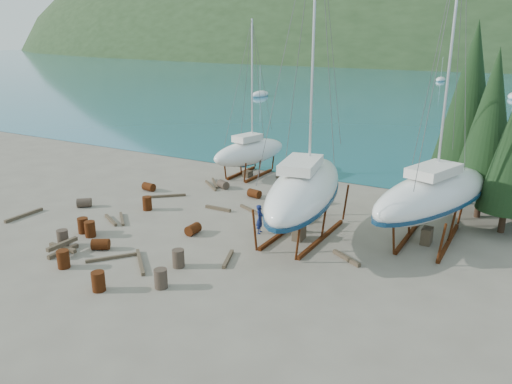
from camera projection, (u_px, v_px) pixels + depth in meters
The scene contains 42 objects.
ground at pixel (192, 244), 26.42m from camera, with size 600.00×600.00×0.00m, color #695F53.
far_house_left at pixel (350, 55), 211.09m from camera, with size 6.60×5.60×5.60m.
far_house_center at pixel (449, 56), 191.96m from camera, with size 6.60×5.60×5.60m.
cypress_near_right at pixel (490, 122), 28.61m from camera, with size 3.60×3.60×10.00m.
cypress_back_left at pixel (469, 102), 30.72m from camera, with size 4.14×4.14×11.50m.
moored_boat_left at pixel (260, 95), 90.18m from camera, with size 2.00×5.00×6.05m.
moored_boat_far at pixel (441, 80), 120.94m from camera, with size 2.00×5.00×6.05m.
large_sailboat_near at pixel (304, 189), 26.59m from camera, with size 5.20×11.13×16.90m.
large_sailboat_far at pixel (433, 194), 26.08m from camera, with size 5.86×10.52×15.99m.
small_sailboat_shore at pixel (250, 152), 38.75m from camera, with size 3.91×7.67×11.73m.
worker at pixel (260, 219), 27.64m from camera, with size 0.60×0.40×1.66m, color #111B4B.
drum_2 at pixel (149, 187), 35.38m from camera, with size 0.58×0.58×0.88m, color #5C2C0F.
drum_3 at pixel (63, 259), 23.58m from camera, with size 0.58×0.58×0.88m, color #5C2C0F.
drum_4 at pixel (254, 194), 33.89m from camera, with size 0.58×0.58×0.88m, color #5C2C0F.
drum_5 at pixel (161, 279), 21.70m from camera, with size 0.58×0.58×0.88m, color #2D2823.
drum_6 at pixel (193, 229), 27.64m from camera, with size 0.58×0.58×0.88m, color #5C2C0F.
drum_7 at pixel (98, 281), 21.45m from camera, with size 0.58×0.58×0.88m, color #5C2C0F.
drum_8 at pixel (147, 203), 31.44m from camera, with size 0.58×0.58×0.88m, color #5C2C0F.
drum_9 at pixel (223, 185), 35.94m from camera, with size 0.58×0.58×0.88m, color #2D2823.
drum_10 at pixel (83, 225), 27.77m from camera, with size 0.58×0.58×0.88m, color #5C2C0F.
drum_11 at pixel (315, 200), 32.50m from camera, with size 0.58×0.58×0.88m, color #2D2823.
drum_12 at pixel (101, 244), 25.64m from camera, with size 0.58×0.58×0.88m, color #5C2C0F.
drum_13 at pixel (90, 229), 27.25m from camera, with size 0.58×0.58×0.88m, color #5C2C0F.
drum_15 at pixel (84, 203), 32.03m from camera, with size 0.58×0.58×0.88m, color #2D2823.
drum_16 at pixel (63, 238), 26.05m from camera, with size 0.58×0.58×0.88m, color #2D2823.
drum_17 at pixel (178, 258), 23.66m from camera, with size 0.58×0.58×0.88m, color #2D2823.
timber_0 at pixel (215, 183), 37.08m from camera, with size 0.14×2.48×0.14m, color brown.
timber_1 at pixel (346, 258), 24.50m from camera, with size 0.19×1.94×0.19m, color brown.
timber_3 at pixel (112, 258), 24.61m from camera, with size 0.15×2.52×0.15m, color brown.
timber_5 at pixel (140, 262), 24.12m from camera, with size 0.16×2.83×0.16m, color brown.
timber_6 at pixel (286, 180), 37.75m from camera, with size 0.19×2.09×0.19m, color brown.
timber_7 at pixel (228, 259), 24.43m from camera, with size 0.17×1.91×0.17m, color brown.
timber_8 at pixel (218, 208), 31.55m from camera, with size 0.19×1.83×0.19m, color brown.
timber_9 at pixel (285, 181), 37.63m from camera, with size 0.15×2.74×0.15m, color brown.
timber_10 at pixel (254, 212), 30.97m from camera, with size 0.16×3.04×0.16m, color brown.
timber_11 at pixel (122, 219), 29.80m from camera, with size 0.15×2.18×0.15m, color brown.
timber_12 at pixel (111, 220), 29.60m from camera, with size 0.17×1.97×0.17m, color brown.
timber_14 at pixel (24, 215), 30.37m from camera, with size 0.18×2.63×0.18m, color brown.
timber_15 at pixel (211, 186), 36.45m from camera, with size 0.15×2.56×0.15m, color brown.
timber_17 at pixel (168, 196), 34.08m from camera, with size 0.16×2.39×0.16m, color brown.
timber_pile_fore at pixel (63, 248), 25.18m from camera, with size 1.80×1.80×0.60m.
timber_pile_aft at pixel (294, 215), 29.75m from camera, with size 1.80×1.80×0.60m.
Camera 1 is at (15.15, -19.40, 10.54)m, focal length 35.00 mm.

